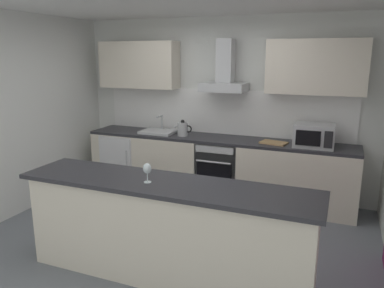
{
  "coord_description": "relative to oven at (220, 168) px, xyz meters",
  "views": [
    {
      "loc": [
        1.67,
        -3.48,
        2.07
      ],
      "look_at": [
        0.07,
        0.47,
        1.05
      ],
      "focal_mm": 35.17,
      "sensor_mm": 36.0,
      "label": 1
    }
  ],
  "objects": [
    {
      "name": "ground",
      "position": [
        -0.09,
        -1.52,
        -0.47
      ],
      "size": [
        5.44,
        4.72,
        0.02
      ],
      "primitive_type": "cube",
      "color": "slate"
    },
    {
      "name": "wall_back",
      "position": [
        -0.09,
        0.41,
        0.84
      ],
      "size": [
        5.44,
        0.12,
        2.6
      ],
      "primitive_type": "cube",
      "color": "silver",
      "rests_on": "ground"
    },
    {
      "name": "wall_left",
      "position": [
        -2.37,
        -1.52,
        0.84
      ],
      "size": [
        0.12,
        4.72,
        2.6
      ],
      "primitive_type": "cube",
      "color": "silver",
      "rests_on": "ground"
    },
    {
      "name": "backsplash_tile",
      "position": [
        -0.09,
        0.33,
        0.77
      ],
      "size": [
        3.77,
        0.02,
        0.66
      ],
      "primitive_type": "cube",
      "color": "white"
    },
    {
      "name": "counter_back",
      "position": [
        -0.09,
        0.03,
        -0.01
      ],
      "size": [
        3.9,
        0.6,
        0.9
      ],
      "color": "beige",
      "rests_on": "ground"
    },
    {
      "name": "counter_island",
      "position": [
        0.15,
        -2.12,
        0.02
      ],
      "size": [
        2.78,
        0.64,
        0.95
      ],
      "color": "beige",
      "rests_on": "ground"
    },
    {
      "name": "upper_cabinets",
      "position": [
        -0.09,
        0.18,
        1.45
      ],
      "size": [
        3.85,
        0.32,
        0.7
      ],
      "color": "beige"
    },
    {
      "name": "oven",
      "position": [
        0.0,
        0.0,
        0.0
      ],
      "size": [
        0.6,
        0.62,
        0.8
      ],
      "color": "slate",
      "rests_on": "ground"
    },
    {
      "name": "refrigerator",
      "position": [
        -1.61,
        -0.0,
        -0.03
      ],
      "size": [
        0.58,
        0.6,
        0.85
      ],
      "color": "white",
      "rests_on": "ground"
    },
    {
      "name": "microwave",
      "position": [
        1.27,
        -0.03,
        0.59
      ],
      "size": [
        0.5,
        0.38,
        0.3
      ],
      "color": "#B7BABC",
      "rests_on": "counter_back"
    },
    {
      "name": "sink",
      "position": [
        -1.0,
        0.01,
        0.47
      ],
      "size": [
        0.5,
        0.4,
        0.26
      ],
      "color": "silver",
      "rests_on": "counter_back"
    },
    {
      "name": "kettle",
      "position": [
        -0.57,
        -0.03,
        0.55
      ],
      "size": [
        0.29,
        0.15,
        0.24
      ],
      "color": "#B7BABC",
      "rests_on": "counter_back"
    },
    {
      "name": "range_hood",
      "position": [
        0.0,
        0.13,
        1.33
      ],
      "size": [
        0.62,
        0.45,
        0.72
      ],
      "color": "#B7BABC"
    },
    {
      "name": "wine_glass",
      "position": [
        0.01,
        -2.18,
        0.61
      ],
      "size": [
        0.08,
        0.08,
        0.18
      ],
      "color": "silver",
      "rests_on": "counter_island"
    },
    {
      "name": "chopping_board",
      "position": [
        0.75,
        -0.02,
        0.45
      ],
      "size": [
        0.38,
        0.29,
        0.02
      ],
      "primitive_type": "cube",
      "rotation": [
        0.0,
        0.0,
        -0.21
      ],
      "color": "tan",
      "rests_on": "counter_back"
    }
  ]
}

